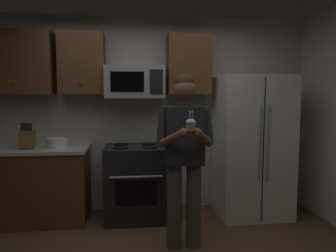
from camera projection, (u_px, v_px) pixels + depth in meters
wall_back at (146, 114)px, 4.25m from camera, size 4.40×0.10×2.60m
oven_range at (136, 182)px, 3.93m from camera, size 0.76×0.70×0.93m
microwave at (135, 82)px, 3.93m from camera, size 0.74×0.41×0.40m
refrigerator at (252, 146)px, 4.02m from camera, size 0.90×0.75×1.80m
cabinet_row_upper at (88, 64)px, 3.89m from camera, size 2.78×0.36×0.76m
counter_left at (29, 185)px, 3.80m from camera, size 1.44×0.66×0.92m
knife_block at (27, 139)px, 3.69m from camera, size 0.16×0.15×0.32m
bowl_large_white at (57, 143)px, 3.77m from camera, size 0.26×0.26×0.12m
person at (184, 151)px, 3.09m from camera, size 0.60×0.48×1.76m
cupcake at (191, 124)px, 2.74m from camera, size 0.09×0.09×0.17m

